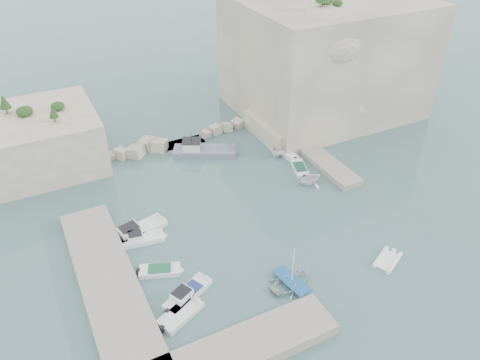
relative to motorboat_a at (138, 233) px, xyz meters
name	(u,v)px	position (x,y,z in m)	size (l,w,h in m)	color
ground	(265,231)	(12.35, -5.84, 0.00)	(400.00, 400.00, 0.00)	#456868
cliff_east	(325,56)	(35.35, 17.16, 8.50)	(26.00, 22.00, 17.00)	beige
cliff_terrace	(283,126)	(25.35, 12.16, 1.25)	(8.00, 10.00, 2.50)	beige
outcrop_west	(33,141)	(-7.65, 19.16, 3.50)	(16.00, 14.00, 7.00)	beige
quay_west	(110,286)	(-4.65, -6.84, 0.55)	(5.00, 24.00, 1.10)	#9E9689
quay_south	(232,354)	(2.35, -18.34, 0.55)	(18.00, 4.00, 1.10)	#9E9689
ledge_east	(316,156)	(25.85, 4.16, 0.40)	(3.00, 16.00, 0.80)	#9E9689
breakwater	(183,138)	(11.35, 16.16, 0.70)	(28.00, 3.00, 1.40)	beige
motorboat_a	(138,233)	(0.00, 0.00, 0.00)	(6.92, 2.06, 1.40)	white
motorboat_b	(143,241)	(0.03, -1.56, 0.00)	(4.97, 1.63, 1.40)	white
motorboat_c	(160,273)	(0.21, -6.71, 0.00)	(4.33, 1.57, 0.70)	white
motorboat_d	(188,296)	(1.56, -10.71, 0.00)	(5.65, 1.68, 1.40)	white
motorboat_e	(181,316)	(0.15, -12.55, 0.00)	(4.58, 1.87, 0.70)	silver
rowboat	(291,284)	(10.81, -13.74, 0.00)	(3.22, 4.51, 0.93)	silver
inflatable_dinghy	(387,261)	(20.99, -15.41, 0.00)	(3.73, 1.81, 0.44)	white
tender_east_a	(310,183)	(21.74, -0.44, 0.00)	(2.94, 3.41, 1.79)	white
tender_east_b	(300,170)	(22.20, 2.60, 0.00)	(4.62, 1.57, 0.70)	silver
tender_east_c	(286,155)	(22.65, 6.65, 0.00)	(4.30, 1.39, 0.70)	white
tender_east_d	(283,154)	(22.41, 7.22, 0.00)	(1.68, 4.46, 1.72)	white
work_boat	(204,154)	(12.82, 11.94, 0.00)	(9.13, 2.70, 2.20)	slate
rowboat_mast	(293,265)	(10.81, -13.74, 2.57)	(0.10, 0.10, 4.20)	white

